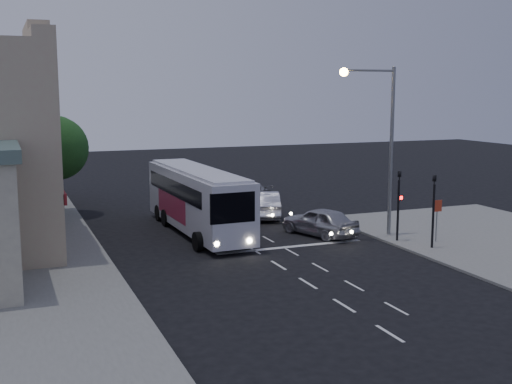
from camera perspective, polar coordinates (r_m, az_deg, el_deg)
name	(u,v)px	position (r m, az deg, el deg)	size (l,w,h in m)	color
ground	(270,260)	(30.30, 1.25, -6.07)	(120.00, 120.00, 0.00)	black
road_markings	(268,242)	(33.74, 1.05, -4.51)	(8.00, 30.55, 0.01)	silver
tour_bus	(197,198)	(35.87, -5.23, -0.56)	(2.82, 11.82, 3.61)	silver
car_suv	(320,221)	(35.39, 5.69, -2.62)	(1.86, 4.62, 1.58)	#ADADB2
car_sedan_a	(265,204)	(40.37, 0.76, -1.09)	(1.74, 4.99, 1.64)	silver
car_sedan_b	(243,192)	(46.00, -1.19, 0.01)	(2.03, 5.00, 1.45)	#9B9B9D
car_sedan_c	(220,182)	(50.84, -3.20, 0.94)	(2.65, 5.75, 1.60)	#AAA9B9
traffic_signal_main	(399,197)	(34.08, 12.57, -0.44)	(0.25, 0.35, 4.10)	black
traffic_signal_side	(434,202)	(32.91, 15.52, -0.88)	(0.18, 0.15, 4.10)	black
regulatory_sign	(437,214)	(34.40, 15.82, -1.87)	(0.45, 0.12, 2.20)	slate
streetlight	(381,132)	(34.75, 11.08, 5.28)	(3.32, 0.44, 9.00)	slate
street_tree	(56,145)	(42.20, -17.35, 3.97)	(4.00, 4.00, 6.20)	black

